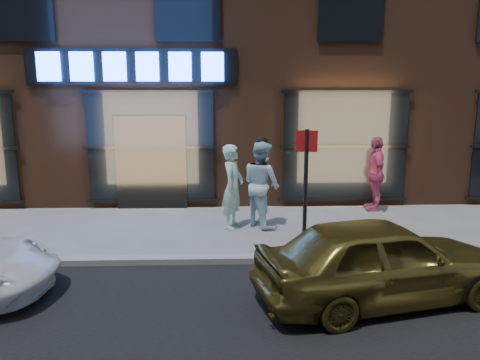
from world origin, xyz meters
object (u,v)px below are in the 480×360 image
(man_bowtie, at_px, (233,187))
(passerby, at_px, (375,173))
(gold_sedan, at_px, (382,260))
(man_cap, at_px, (261,184))
(sign_post, at_px, (306,182))

(man_bowtie, bearing_deg, passerby, -48.84)
(passerby, relative_size, gold_sedan, 0.51)
(man_bowtie, relative_size, man_cap, 0.96)
(gold_sedan, height_order, sign_post, sign_post)
(gold_sedan, bearing_deg, passerby, -30.14)
(sign_post, bearing_deg, gold_sedan, -58.74)
(man_bowtie, xyz_separation_m, man_cap, (0.65, 0.10, 0.03))
(gold_sedan, bearing_deg, man_cap, 7.30)
(passerby, relative_size, sign_post, 0.79)
(man_cap, bearing_deg, man_bowtie, 65.26)
(passerby, height_order, gold_sedan, passerby)
(man_cap, relative_size, passerby, 1.03)
(man_bowtie, distance_m, sign_post, 2.38)
(man_cap, xyz_separation_m, sign_post, (0.63, -2.05, 0.47))
(man_cap, distance_m, gold_sedan, 4.13)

